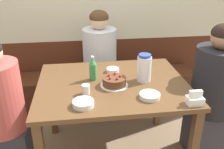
{
  "coord_description": "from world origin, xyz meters",
  "views": [
    {
      "loc": [
        -0.25,
        -1.78,
        1.65
      ],
      "look_at": [
        0.0,
        0.05,
        0.8
      ],
      "focal_mm": 40.0,
      "sensor_mm": 36.0,
      "label": 1
    }
  ],
  "objects": [
    {
      "name": "napkin_holder",
      "position": [
        0.51,
        -0.4,
        0.79
      ],
      "size": [
        0.11,
        0.08,
        0.11
      ],
      "color": "white",
      "rests_on": "dining_table"
    },
    {
      "name": "back_wall",
      "position": [
        0.0,
        1.05,
        1.25
      ],
      "size": [
        4.8,
        0.04,
        2.5
      ],
      "color": "#4C2314",
      "rests_on": "ground_plane"
    },
    {
      "name": "person_pale_blue_shirt",
      "position": [
        0.86,
        -0.05,
        0.61
      ],
      "size": [
        0.38,
        0.38,
        1.22
      ],
      "rotation": [
        0.0,
        0.0,
        3.14
      ],
      "color": "#33333D",
      "rests_on": "ground_plane"
    },
    {
      "name": "dining_table",
      "position": [
        0.0,
        0.0,
        0.66
      ],
      "size": [
        1.2,
        0.94,
        0.75
      ],
      "color": "brown",
      "rests_on": "ground_plane"
    },
    {
      "name": "bench_seat",
      "position": [
        0.0,
        0.83,
        0.22
      ],
      "size": [
        2.14,
        0.38,
        0.45
      ],
      "color": "#472314",
      "rests_on": "ground_plane"
    },
    {
      "name": "soju_bottle",
      "position": [
        -0.15,
        0.08,
        0.85
      ],
      "size": [
        0.06,
        0.06,
        0.21
      ],
      "color": "#388E4C",
      "rests_on": "dining_table"
    },
    {
      "name": "birthday_cake",
      "position": [
        0.01,
        -0.05,
        0.79
      ],
      "size": [
        0.22,
        0.22,
        0.09
      ],
      "color": "white",
      "rests_on": "dining_table"
    },
    {
      "name": "person_grey_tee",
      "position": [
        -0.86,
        -0.08,
        0.56
      ],
      "size": [
        0.35,
        0.35,
        1.17
      ],
      "color": "#33333D",
      "rests_on": "ground_plane"
    },
    {
      "name": "water_pitcher",
      "position": [
        0.26,
        0.01,
        0.86
      ],
      "size": [
        0.12,
        0.12,
        0.23
      ],
      "color": "white",
      "rests_on": "dining_table"
    },
    {
      "name": "bowl_rice_small",
      "position": [
        0.23,
        -0.28,
        0.77
      ],
      "size": [
        0.15,
        0.15,
        0.03
      ],
      "color": "white",
      "rests_on": "dining_table"
    },
    {
      "name": "bowl_soup_white",
      "position": [
        0.03,
        0.2,
        0.77
      ],
      "size": [
        0.11,
        0.11,
        0.04
      ],
      "color": "white",
      "rests_on": "dining_table"
    },
    {
      "name": "bowl_side_dish",
      "position": [
        -0.24,
        -0.32,
        0.77
      ],
      "size": [
        0.15,
        0.15,
        0.04
      ],
      "color": "white",
      "rests_on": "dining_table"
    },
    {
      "name": "glass_water_tall",
      "position": [
        -0.22,
        -0.16,
        0.79
      ],
      "size": [
        0.06,
        0.06,
        0.07
      ],
      "color": "silver",
      "rests_on": "dining_table"
    },
    {
      "name": "person_teal_shirt",
      "position": [
        -0.04,
        0.73,
        0.59
      ],
      "size": [
        0.36,
        0.36,
        1.2
      ],
      "rotation": [
        0.0,
        0.0,
        -1.57
      ],
      "color": "#33333D",
      "rests_on": "ground_plane"
    }
  ]
}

